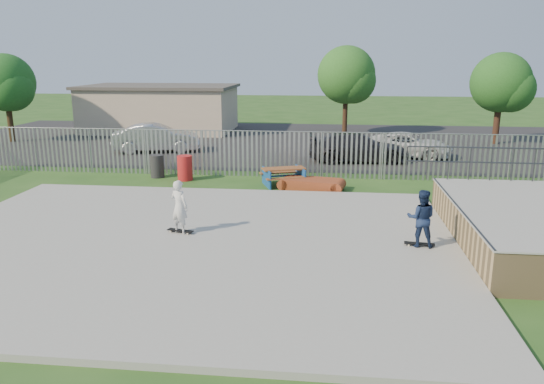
# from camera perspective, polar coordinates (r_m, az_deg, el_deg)

# --- Properties ---
(ground) EXTENTS (120.00, 120.00, 0.00)m
(ground) POSITION_cam_1_polar(r_m,az_deg,el_deg) (15.01, -9.39, -5.72)
(ground) COLOR #264E1A
(ground) RESTS_ON ground
(concrete_slab) EXTENTS (15.00, 12.00, 0.15)m
(concrete_slab) POSITION_cam_1_polar(r_m,az_deg,el_deg) (14.99, -9.40, -5.45)
(concrete_slab) COLOR #999994
(concrete_slab) RESTS_ON ground
(quarter_pipe) EXTENTS (5.50, 7.05, 2.19)m
(quarter_pipe) POSITION_cam_1_polar(r_m,az_deg,el_deg) (16.27, 25.98, -3.37)
(quarter_pipe) COLOR tan
(quarter_pipe) RESTS_ON ground
(fence) EXTENTS (26.04, 16.02, 2.00)m
(fence) POSITION_cam_1_polar(r_m,az_deg,el_deg) (18.83, -2.88, 1.74)
(fence) COLOR gray
(fence) RESTS_ON ground
(picnic_table) EXTENTS (2.11, 1.93, 0.73)m
(picnic_table) POSITION_cam_1_polar(r_m,az_deg,el_deg) (21.61, 1.26, 1.68)
(picnic_table) COLOR brown
(picnic_table) RESTS_ON ground
(funbox) EXTENTS (2.31, 1.47, 0.43)m
(funbox) POSITION_cam_1_polar(r_m,az_deg,el_deg) (20.99, 4.29, 0.83)
(funbox) COLOR brown
(funbox) RESTS_ON ground
(trash_bin_red) EXTENTS (0.63, 0.63, 1.05)m
(trash_bin_red) POSITION_cam_1_polar(r_m,az_deg,el_deg) (22.81, -9.35, 2.57)
(trash_bin_red) COLOR red
(trash_bin_red) RESTS_ON ground
(trash_bin_grey) EXTENTS (0.59, 0.59, 0.99)m
(trash_bin_grey) POSITION_cam_1_polar(r_m,az_deg,el_deg) (23.59, -12.25, 2.74)
(trash_bin_grey) COLOR #27272A
(trash_bin_grey) RESTS_ON ground
(parking_lot) EXTENTS (40.00, 18.00, 0.02)m
(parking_lot) POSITION_cam_1_polar(r_m,az_deg,el_deg) (33.19, -0.64, 5.50)
(parking_lot) COLOR black
(parking_lot) RESTS_ON ground
(car_silver) EXTENTS (4.94, 2.72, 1.54)m
(car_silver) POSITION_cam_1_polar(r_m,az_deg,el_deg) (29.90, -12.32, 5.71)
(car_silver) COLOR #B5B5BA
(car_silver) RESTS_ON parking_lot
(car_dark) EXTENTS (5.07, 2.44, 1.42)m
(car_dark) POSITION_cam_1_polar(r_m,az_deg,el_deg) (26.81, 9.19, 4.76)
(car_dark) COLOR black
(car_dark) RESTS_ON parking_lot
(car_white) EXTENTS (4.91, 3.34, 1.25)m
(car_white) POSITION_cam_1_polar(r_m,az_deg,el_deg) (28.72, 14.45, 4.94)
(car_white) COLOR silver
(car_white) RESTS_ON parking_lot
(building) EXTENTS (10.40, 6.40, 3.20)m
(building) POSITION_cam_1_polar(r_m,az_deg,el_deg) (38.62, -11.93, 8.83)
(building) COLOR #C4B097
(building) RESTS_ON ground
(tree_left) EXTENTS (3.46, 3.46, 5.33)m
(tree_left) POSITION_cam_1_polar(r_m,az_deg,el_deg) (36.40, -26.74, 10.45)
(tree_left) COLOR #3A2A17
(tree_left) RESTS_ON ground
(tree_mid) EXTENTS (3.80, 3.80, 5.86)m
(tree_mid) POSITION_cam_1_polar(r_m,az_deg,el_deg) (36.09, 8.00, 12.35)
(tree_mid) COLOR #3B2517
(tree_mid) RESTS_ON ground
(tree_right) EXTENTS (3.50, 3.50, 5.40)m
(tree_right) POSITION_cam_1_polar(r_m,az_deg,el_deg) (34.52, 23.40, 10.73)
(tree_right) COLOR #3E2418
(tree_right) RESTS_ON ground
(skateboard_a) EXTENTS (0.82, 0.29, 0.08)m
(skateboard_a) POSITION_cam_1_polar(r_m,az_deg,el_deg) (14.90, 15.56, -5.46)
(skateboard_a) COLOR black
(skateboard_a) RESTS_ON concrete_slab
(skateboard_b) EXTENTS (0.82, 0.40, 0.08)m
(skateboard_b) POSITION_cam_1_polar(r_m,az_deg,el_deg) (15.64, -9.82, -4.19)
(skateboard_b) COLOR black
(skateboard_b) RESTS_ON concrete_slab
(skater_navy) EXTENTS (0.82, 0.67, 1.56)m
(skater_navy) POSITION_cam_1_polar(r_m,az_deg,el_deg) (14.67, 15.76, -2.73)
(skater_navy) COLOR #162446
(skater_navy) RESTS_ON concrete_slab
(skater_white) EXTENTS (0.67, 0.58, 1.56)m
(skater_white) POSITION_cam_1_polar(r_m,az_deg,el_deg) (15.42, -9.94, -1.57)
(skater_white) COLOR silver
(skater_white) RESTS_ON concrete_slab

